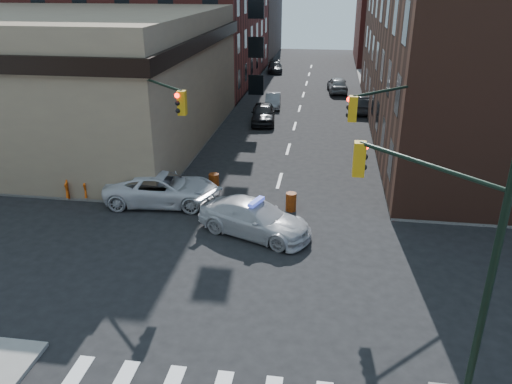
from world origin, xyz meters
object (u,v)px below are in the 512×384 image
(barricade_nw_a, at_px, (157,185))
(barrel_road, at_px, (291,202))
(pickup, at_px, (163,189))
(barrel_bank, at_px, (214,182))
(parked_car_wnear, at_px, (263,113))
(parked_car_wfar, at_px, (273,100))
(parked_car_enear, at_px, (361,104))
(police_car, at_px, (255,218))
(pedestrian_a, at_px, (127,176))
(pedestrian_b, at_px, (76,179))

(barricade_nw_a, bearing_deg, barrel_road, -12.47)
(pickup, distance_m, barrel_bank, 3.10)
(parked_car_wnear, bearing_deg, parked_car_wfar, 82.04)
(parked_car_enear, xyz_separation_m, barrel_bank, (-9.01, -19.50, -0.22))
(police_car, distance_m, pedestrian_a, 8.62)
(parked_car_wfar, bearing_deg, parked_car_enear, -9.33)
(police_car, relative_size, barrel_bank, 5.48)
(barrel_bank, bearing_deg, pedestrian_b, -164.56)
(pedestrian_a, relative_size, pedestrian_b, 0.88)
(barrel_road, height_order, barrel_bank, barrel_bank)
(barrel_bank, height_order, barricade_nw_a, barrel_bank)
(parked_car_wnear, height_order, parked_car_wfar, parked_car_wnear)
(police_car, distance_m, parked_car_wfar, 25.08)
(parked_car_wnear, distance_m, parked_car_wfar, 5.58)
(parked_car_wfar, xyz_separation_m, pedestrian_a, (-5.71, -21.18, 0.33))
(parked_car_wfar, bearing_deg, barrel_bank, -96.98)
(parked_car_wfar, height_order, barrel_road, parked_car_wfar)
(parked_car_enear, height_order, barrel_bank, parked_car_enear)
(barrel_bank, bearing_deg, pickup, -137.85)
(pedestrian_b, relative_size, barrel_bank, 1.84)
(police_car, relative_size, pickup, 0.92)
(parked_car_wfar, relative_size, parked_car_enear, 0.88)
(pickup, xyz_separation_m, parked_car_wfar, (3.30, 22.30, -0.19))
(parked_car_wnear, bearing_deg, pedestrian_a, -115.70)
(parked_car_enear, xyz_separation_m, barricade_nw_a, (-12.00, -20.49, -0.16))
(pickup, xyz_separation_m, pedestrian_b, (-4.89, 0.09, 0.24))
(parked_car_wnear, height_order, parked_car_enear, parked_car_wnear)
(pedestrian_a, height_order, barrel_road, pedestrian_a)
(barrel_road, bearing_deg, parked_car_enear, 78.17)
(pedestrian_a, distance_m, barricade_nw_a, 1.75)
(police_car, relative_size, pedestrian_a, 3.39)
(pedestrian_b, bearing_deg, parked_car_wfar, 76.25)
(police_car, bearing_deg, parked_car_wnear, 27.99)
(pickup, distance_m, barricade_nw_a, 1.32)
(barrel_road, bearing_deg, parked_car_wfar, 98.95)
(pickup, bearing_deg, barrel_road, -93.71)
(parked_car_wfar, bearing_deg, parked_car_wnear, -95.89)
(pickup, height_order, pedestrian_a, pedestrian_a)
(parked_car_wnear, xyz_separation_m, barrel_road, (3.67, -16.64, -0.32))
(parked_car_enear, distance_m, barricade_nw_a, 23.74)
(pedestrian_a, bearing_deg, barrel_road, -10.20)
(barrel_road, bearing_deg, police_car, -117.95)
(parked_car_wnear, bearing_deg, pedestrian_b, -121.92)
(parked_car_wnear, xyz_separation_m, barrel_bank, (-0.84, -14.66, -0.30))
(pickup, distance_m, parked_car_enear, 24.35)
(parked_car_wfar, relative_size, barrel_road, 4.00)
(barrel_road, relative_size, barricade_nw_a, 0.88)
(parked_car_wfar, bearing_deg, pedestrian_a, -109.19)
(pedestrian_b, bearing_deg, pedestrian_a, 29.00)
(barrel_road, bearing_deg, barricade_nw_a, 172.44)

